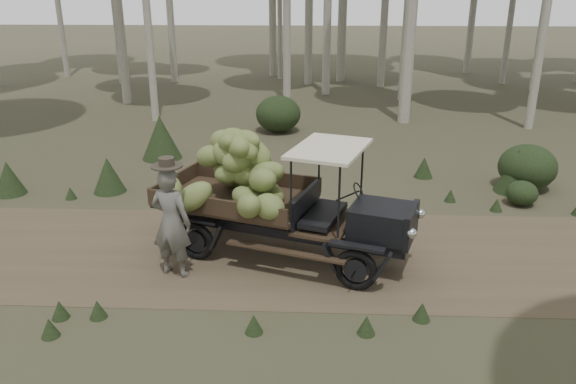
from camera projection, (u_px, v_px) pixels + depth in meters
The scene contains 5 objects.
ground at pixel (322, 255), 10.53m from camera, with size 120.00×120.00×0.00m, color #473D2B.
dirt_track at pixel (322, 254), 10.53m from camera, with size 70.00×4.00×0.01m, color brown.
banana_truck at pixel (261, 182), 10.15m from camera, with size 4.96×3.03×2.39m.
farmer at pixel (171, 221), 9.48m from camera, with size 0.82×0.66×2.13m.
undergrowth at pixel (319, 266), 9.00m from camera, with size 23.32×22.37×1.26m.
Camera 1 is at (-0.23, -9.47, 4.79)m, focal length 35.00 mm.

